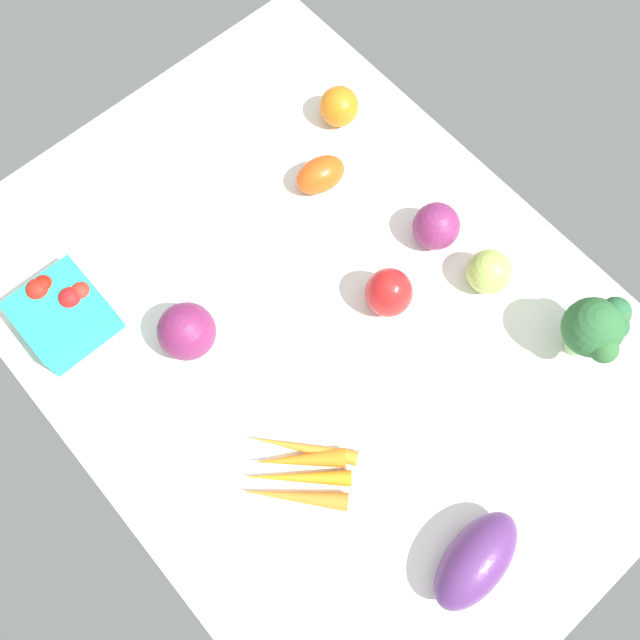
{
  "coord_description": "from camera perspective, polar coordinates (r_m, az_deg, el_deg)",
  "views": [
    {
      "loc": [
        -27.13,
        23.87,
        99.3
      ],
      "look_at": [
        0.0,
        0.0,
        4.0
      ],
      "focal_mm": 39.64,
      "sensor_mm": 36.0,
      "label": 1
    }
  ],
  "objects": [
    {
      "name": "tablecloth",
      "position": [
        1.05,
        0.0,
        -0.58
      ],
      "size": [
        104.0,
        76.0,
        2.0
      ],
      "primitive_type": "cube",
      "color": "white",
      "rests_on": "ground"
    },
    {
      "name": "broccoli_head",
      "position": [
        1.03,
        21.5,
        -0.54
      ],
      "size": [
        9.15,
        9.55,
        11.75
      ],
      "color": "#9DCC8A",
      "rests_on": "tablecloth"
    },
    {
      "name": "red_onion_near_basket",
      "position": [
        1.08,
        9.36,
        7.49
      ],
      "size": [
        7.17,
        7.17,
        7.17
      ],
      "primitive_type": "sphere",
      "color": "#7B275C",
      "rests_on": "tablecloth"
    },
    {
      "name": "carrot_bunch",
      "position": [
        0.97,
        -1.89,
        -12.1
      ],
      "size": [
        17.42,
        16.7,
        2.73
      ],
      "color": "orange",
      "rests_on": "tablecloth"
    },
    {
      "name": "red_onion_center",
      "position": [
        1.01,
        -10.71,
        -0.91
      ],
      "size": [
        8.32,
        8.32,
        8.32
      ],
      "primitive_type": "sphere",
      "color": "#762253",
      "rests_on": "tablecloth"
    },
    {
      "name": "roma_tomato",
      "position": [
        1.12,
        0.03,
        11.65
      ],
      "size": [
        6.87,
        9.04,
        5.44
      ],
      "primitive_type": "ellipsoid",
      "rotation": [
        0.0,
        0.0,
        1.38
      ],
      "color": "#E54E15",
      "rests_on": "tablecloth"
    },
    {
      "name": "heirloom_tomato_green",
      "position": [
        1.06,
        13.48,
        3.82
      ],
      "size": [
        6.68,
        6.68,
        6.68
      ],
      "primitive_type": "sphere",
      "color": "#A0BA54",
      "rests_on": "tablecloth"
    },
    {
      "name": "eggplant",
      "position": [
        0.96,
        12.48,
        -18.42
      ],
      "size": [
        9.19,
        15.28,
        7.34
      ],
      "primitive_type": "ellipsoid",
      "rotation": [
        0.0,
        0.0,
        4.85
      ],
      "color": "#562C6C",
      "rests_on": "tablecloth"
    },
    {
      "name": "bell_pepper_red",
      "position": [
        1.02,
        5.58,
        2.22
      ],
      "size": [
        8.39,
        8.39,
        8.09
      ],
      "primitive_type": "ellipsoid",
      "rotation": [
        0.0,
        0.0,
        4.97
      ],
      "color": "red",
      "rests_on": "tablecloth"
    },
    {
      "name": "heirloom_tomato_orange",
      "position": [
        1.19,
        1.55,
        16.85
      ],
      "size": [
        6.46,
        6.46,
        6.46
      ],
      "primitive_type": "sphere",
      "color": "orange",
      "rests_on": "tablecloth"
    },
    {
      "name": "berry_basket",
      "position": [
        1.07,
        -20.04,
        0.57
      ],
      "size": [
        11.77,
        11.77,
        7.27
      ],
      "color": "teal",
      "rests_on": "tablecloth"
    }
  ]
}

